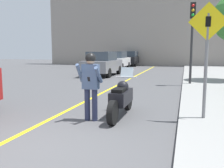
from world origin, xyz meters
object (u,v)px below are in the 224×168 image
at_px(crossing_sign, 207,50).
at_px(parked_car_black, 130,58).
at_px(traffic_light, 192,28).
at_px(parked_car_white, 116,60).
at_px(parked_car_grey, 103,63).
at_px(person_biker, 91,80).
at_px(motorcycle, 121,98).

relative_size(crossing_sign, parked_car_black, 0.66).
xyz_separation_m(crossing_sign, traffic_light, (-0.22, 6.71, 1.07)).
height_order(crossing_sign, parked_car_white, crossing_sign).
bearing_deg(parked_car_grey, parked_car_black, 92.66).
bearing_deg(person_biker, motorcycle, 43.91).
relative_size(traffic_light, parked_car_white, 0.95).
height_order(motorcycle, parked_car_white, parked_car_white).
distance_m(crossing_sign, parked_car_black, 23.00).
bearing_deg(parked_car_grey, parked_car_white, 96.26).
xyz_separation_m(crossing_sign, parked_car_white, (-6.76, 16.42, -0.93)).
relative_size(parked_car_grey, parked_car_black, 1.00).
height_order(motorcycle, parked_car_grey, parked_car_grey).
bearing_deg(parked_car_grey, traffic_light, -31.31).
height_order(parked_car_grey, parked_car_black, same).
bearing_deg(parked_car_white, person_biker, -76.70).
relative_size(person_biker, parked_car_white, 0.41).
relative_size(motorcycle, parked_car_black, 0.53).
bearing_deg(parked_car_white, traffic_light, -56.03).
height_order(motorcycle, parked_car_black, parked_car_black).
bearing_deg(crossing_sign, motorcycle, -179.11).
height_order(crossing_sign, parked_car_black, crossing_sign).
relative_size(person_biker, traffic_light, 0.43).
height_order(traffic_light, parked_car_black, traffic_light).
height_order(traffic_light, parked_car_grey, traffic_light).
relative_size(crossing_sign, parked_car_white, 0.66).
relative_size(motorcycle, crossing_sign, 0.81).
distance_m(traffic_light, parked_car_black, 16.70).
distance_m(traffic_light, parked_car_grey, 7.15).
distance_m(motorcycle, crossing_sign, 2.46).
bearing_deg(traffic_light, parked_car_white, 123.97).
bearing_deg(motorcycle, parked_car_grey, 111.19).
relative_size(person_biker, parked_car_black, 0.41).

